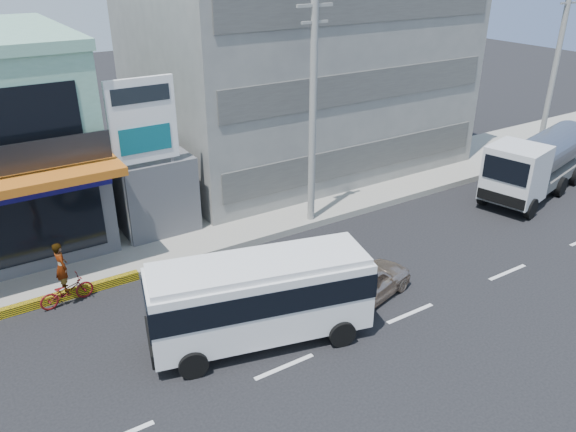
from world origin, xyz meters
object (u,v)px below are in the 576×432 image
object	(u,v)px
satellite_dish	(144,149)
tanker_truck	(536,163)
motorcycle_rider	(65,284)
minibus	(260,294)
utility_pole_near	(313,111)
billboard	(144,130)
utility_pole_far	(554,70)
sedan	(366,283)
concrete_building	(294,35)

from	to	relation	value
satellite_dish	tanker_truck	size ratio (longest dim) A/B	0.18
motorcycle_rider	minibus	bearing A→B (deg)	-48.71
satellite_dish	utility_pole_near	xyz separation A→B (m)	(6.00, -3.60, 1.57)
utility_pole_near	motorcycle_rider	xyz separation A→B (m)	(-10.58, -0.60, -4.37)
utility_pole_near	billboard	bearing A→B (deg)	164.52
satellite_dish	billboard	bearing A→B (deg)	-105.52
utility_pole_near	minibus	xyz separation A→B (m)	(-5.93, -5.90, -3.47)
utility_pole_near	minibus	distance (m)	9.06
utility_pole_far	sedan	world-z (taller)	utility_pole_far
satellite_dish	utility_pole_near	world-z (taller)	utility_pole_near
utility_pole_near	motorcycle_rider	size ratio (longest dim) A/B	4.25
billboard	utility_pole_far	xyz separation A→B (m)	(22.50, -1.80, 0.22)
billboard	motorcycle_rider	xyz separation A→B (m)	(-4.08, -2.40, -4.15)
motorcycle_rider	utility_pole_near	bearing A→B (deg)	3.24
utility_pole_near	concrete_building	bearing A→B (deg)	62.24
satellite_dish	tanker_truck	bearing A→B (deg)	-21.06
sedan	utility_pole_near	bearing A→B (deg)	-31.34
satellite_dish	tanker_truck	xyz separation A→B (m)	(17.24, -6.64, -1.92)
satellite_dish	utility_pole_near	size ratio (longest dim) A/B	0.15
utility_pole_far	sedan	xyz separation A→B (m)	(-17.72, -5.90, -4.48)
minibus	motorcycle_rider	distance (m)	7.11
satellite_dish	billboard	world-z (taller)	billboard
concrete_building	minibus	world-z (taller)	concrete_building
utility_pole_near	sedan	size ratio (longest dim) A/B	2.55
utility_pole_far	minibus	bearing A→B (deg)	-164.94
sedan	motorcycle_rider	distance (m)	10.33
utility_pole_near	motorcycle_rider	bearing A→B (deg)	-176.76
utility_pole_near	utility_pole_far	distance (m)	16.00
satellite_dish	minibus	size ratio (longest dim) A/B	0.21
concrete_building	minibus	xyz separation A→B (m)	(-9.93, -13.50, -5.32)
billboard	motorcycle_rider	bearing A→B (deg)	-149.56
concrete_building	sedan	bearing A→B (deg)	-112.97
minibus	motorcycle_rider	world-z (taller)	minibus
utility_pole_far	minibus	distance (m)	22.97
sedan	billboard	bearing A→B (deg)	16.75
concrete_building	utility_pole_far	size ratio (longest dim) A/B	1.60
utility_pole_far	tanker_truck	xyz separation A→B (m)	(-4.76, -3.04, -3.50)
utility_pole_near	satellite_dish	bearing A→B (deg)	149.04
utility_pole_near	sedan	distance (m)	7.61
satellite_dish	minibus	xyz separation A→B (m)	(0.07, -9.50, -1.90)
utility_pole_near	tanker_truck	distance (m)	12.16
concrete_building	motorcycle_rider	bearing A→B (deg)	-150.65
billboard	tanker_truck	world-z (taller)	billboard
utility_pole_near	utility_pole_far	size ratio (longest dim) A/B	1.00
concrete_building	utility_pole_near	bearing A→B (deg)	-117.76
billboard	motorcycle_rider	distance (m)	6.30
sedan	tanker_truck	distance (m)	13.31
tanker_truck	motorcycle_rider	size ratio (longest dim) A/B	3.45
utility_pole_far	minibus	xyz separation A→B (m)	(-21.93, -5.90, -3.47)
utility_pole_near	tanker_truck	bearing A→B (deg)	-15.12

